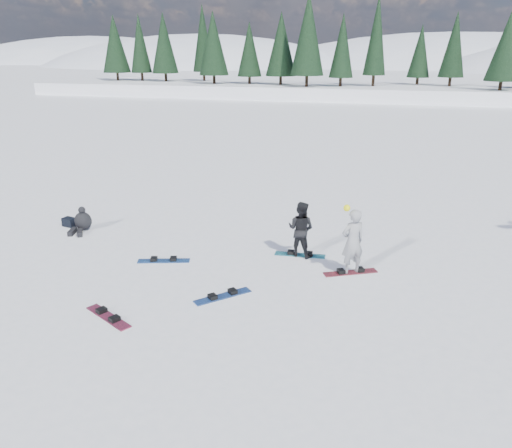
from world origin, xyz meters
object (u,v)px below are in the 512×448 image
Objects in this scene: snowboard_loose_a at (223,296)px; snowboard_loose_c at (164,261)px; snowboard_loose_b at (108,317)px; snowboarder_man at (301,229)px; gear_bag at (69,222)px; seated_rider at (82,222)px; snowboarder_woman at (353,242)px.

snowboard_loose_c is at bearing 99.43° from snowboard_loose_a.
snowboard_loose_b is at bearing 170.84° from snowboard_loose_a.
snowboard_loose_a is at bearing 64.96° from snowboard_loose_b.
snowboard_loose_b is (-3.56, -4.79, -0.82)m from snowboarder_man.
snowboarder_man is at bearing 4.59° from snowboard_loose_c.
gear_bag is 6.98m from snowboard_loose_b.
seated_rider is at bearing -19.89° from gear_bag.
gear_bag is at bearing 135.49° from seated_rider.
seated_rider is 0.76m from gear_bag.
seated_rider is at bearing 139.04° from snowboard_loose_c.
snowboarder_man is 7.54m from seated_rider.
snowboard_loose_c is at bearing -23.10° from gear_bag.
snowboard_loose_a and snowboard_loose_c have the same top height.
snowboard_loose_b is at bearing -104.28° from snowboard_loose_c.
snowboarder_man is 6.02m from snowboard_loose_b.
seated_rider is at bearing 156.46° from snowboard_loose_b.
snowboard_loose_a is at bearing -27.23° from gear_bag.
snowboarder_man is 8.26m from gear_bag.
gear_bag is at bearing -44.12° from snowboarder_woman.
snowboard_loose_a is 1.00× the size of snowboard_loose_b.
snowboard_loose_b is at bearing -75.96° from seated_rider.
snowboarder_man is at bearing -2.89° from gear_bag.
snowboarder_man reaches higher than snowboard_loose_a.
snowboarder_man is at bearing -65.14° from snowboarder_woman.
seated_rider reaches higher than snowboard_loose_a.
snowboarder_man is at bearing -25.85° from seated_rider.
snowboard_loose_a and snowboard_loose_b have the same top height.
snowboarder_woman is 1.19× the size of snowboarder_man.
snowboard_loose_c is at bearing 120.82° from snowboard_loose_b.
snowboard_loose_b is 3.29m from snowboard_loose_c.
gear_bag is 0.30× the size of snowboard_loose_a.
snowboard_loose_b is at bearing -48.16° from gear_bag.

